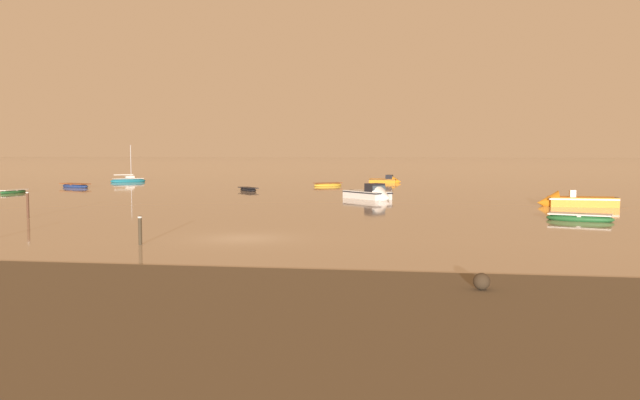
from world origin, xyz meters
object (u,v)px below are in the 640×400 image
motorboat_moored_1 (388,181)px  mooring_post_near (28,205)px  rowboat_moored_3 (328,185)px  rowboat_moored_5 (13,192)px  motorboat_moored_4 (571,203)px  rowboat_moored_0 (75,186)px  sailboat_moored_0 (128,180)px  rowboat_moored_6 (248,189)px  mooring_post_left (140,231)px  rowboat_moored_1 (580,218)px  motorboat_moored_0 (373,196)px

motorboat_moored_1 → mooring_post_near: (-22.47, -53.70, 0.60)m
rowboat_moored_3 → rowboat_moored_5: bearing=-4.9°
motorboat_moored_1 → motorboat_moored_4: size_ratio=0.73×
rowboat_moored_0 → motorboat_moored_4: size_ratio=0.75×
rowboat_moored_3 → sailboat_moored_0: 31.15m
rowboat_moored_6 → motorboat_moored_4: size_ratio=0.55×
motorboat_moored_1 → mooring_post_left: 65.87m
rowboat_moored_1 → motorboat_moored_4: bearing=-81.3°
rowboat_moored_6 → rowboat_moored_0: bearing=43.0°
motorboat_moored_1 → rowboat_moored_0: bearing=-146.6°
rowboat_moored_1 → mooring_post_left: (-24.37, -15.10, 0.51)m
rowboat_moored_5 → motorboat_moored_1: bearing=-42.5°
motorboat_moored_0 → rowboat_moored_0: (-38.54, 14.53, -0.15)m
rowboat_moored_1 → sailboat_moored_0: 70.45m
rowboat_moored_5 → mooring_post_near: bearing=-134.1°
rowboat_moored_1 → motorboat_moored_4: (1.94, 11.95, 0.11)m
rowboat_moored_1 → mooring_post_near: bearing=23.3°
motorboat_moored_0 → rowboat_moored_0: bearing=-153.4°
motorboat_moored_0 → rowboat_moored_0: motorboat_moored_0 is taller
sailboat_moored_0 → mooring_post_left: 67.83m
rowboat_moored_5 → rowboat_moored_3: bearing=-48.2°
rowboat_moored_3 → mooring_post_left: bearing=52.3°
mooring_post_left → rowboat_moored_3: bearing=88.1°
sailboat_moored_0 → mooring_post_left: sailboat_moored_0 is taller
motorboat_moored_1 → sailboat_moored_0: 38.03m
rowboat_moored_3 → sailboat_moored_0: size_ratio=0.72×
motorboat_moored_0 → mooring_post_near: mooring_post_near is taller
motorboat_moored_1 → rowboat_moored_5: (-39.51, -29.32, -0.11)m
motorboat_moored_0 → rowboat_moored_6: (-15.21, 11.02, -0.19)m
rowboat_moored_1 → sailboat_moored_0: (-53.03, 46.38, 0.06)m
motorboat_moored_1 → rowboat_moored_3: motorboat_moored_1 is taller
rowboat_moored_0 → mooring_post_left: size_ratio=3.02×
sailboat_moored_0 → mooring_post_left: size_ratio=3.56×
sailboat_moored_0 → motorboat_moored_4: sailboat_moored_0 is taller
rowboat_moored_5 → mooring_post_near: 29.75m
rowboat_moored_0 → motorboat_moored_4: (55.54, -20.23, 0.10)m
sailboat_moored_0 → mooring_post_left: bearing=-101.6°
rowboat_moored_3 → mooring_post_near: bearing=35.1°
rowboat_moored_1 → motorboat_moored_4: motorboat_moored_4 is taller
motorboat_moored_4 → rowboat_moored_0: bearing=-17.1°
rowboat_moored_0 → rowboat_moored_6: bearing=15.6°
rowboat_moored_3 → motorboat_moored_1: bearing=-162.0°
rowboat_moored_5 → rowboat_moored_6: size_ratio=1.04×
mooring_post_left → rowboat_moored_6: bearing=97.7°
rowboat_moored_1 → mooring_post_left: bearing=49.7°
motorboat_moored_1 → mooring_post_left: (-9.19, -65.23, 0.43)m
rowboat_moored_1 → rowboat_moored_3: rowboat_moored_1 is taller
motorboat_moored_1 → rowboat_moored_6: 26.23m
rowboat_moored_3 → motorboat_moored_0: bearing=72.6°
motorboat_moored_0 → mooring_post_left: motorboat_moored_0 is taller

